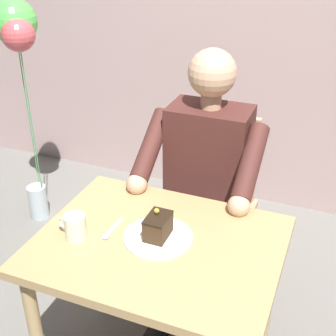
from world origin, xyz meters
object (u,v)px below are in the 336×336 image
(cake_slice, at_px, (158,226))
(coffee_cup, at_px, (75,226))
(chair, at_px, (212,197))
(dining_table, at_px, (159,264))
(seated_person, at_px, (202,186))
(dessert_spoon, at_px, (110,232))
(balloon_display, at_px, (19,51))

(cake_slice, height_order, coffee_cup, cake_slice)
(chair, bearing_deg, dining_table, 90.00)
(dining_table, distance_m, cake_slice, 0.16)
(seated_person, relative_size, cake_slice, 11.31)
(dessert_spoon, relative_size, balloon_display, 0.11)
(chair, relative_size, cake_slice, 8.09)
(chair, xyz_separation_m, coffee_cup, (0.29, 0.77, 0.26))
(dining_table, distance_m, seated_person, 0.51)
(coffee_cup, bearing_deg, balloon_display, -45.83)
(balloon_display, bearing_deg, coffee_cup, 134.17)
(dining_table, distance_m, coffee_cup, 0.34)
(chair, height_order, balloon_display, balloon_display)
(cake_slice, distance_m, balloon_display, 1.49)
(balloon_display, bearing_deg, seated_person, 164.00)
(chair, xyz_separation_m, cake_slice, (0.01, 0.66, 0.27))
(coffee_cup, distance_m, balloon_display, 1.35)
(dining_table, height_order, balloon_display, balloon_display)
(coffee_cup, xyz_separation_m, dessert_spoon, (-0.10, -0.07, -0.04))
(seated_person, distance_m, balloon_display, 1.32)
(dessert_spoon, xyz_separation_m, balloon_display, (1.02, -0.87, 0.36))
(coffee_cup, relative_size, balloon_display, 0.08)
(coffee_cup, bearing_deg, dining_table, -163.36)
(dining_table, xyz_separation_m, dessert_spoon, (0.19, 0.02, 0.11))
(coffee_cup, height_order, balloon_display, balloon_display)
(seated_person, bearing_deg, chair, -90.00)
(chair, bearing_deg, balloon_display, -8.22)
(coffee_cup, bearing_deg, cake_slice, -159.38)
(chair, height_order, seated_person, seated_person)
(seated_person, height_order, balloon_display, balloon_display)
(balloon_display, bearing_deg, dining_table, 144.57)
(dining_table, height_order, seated_person, seated_person)
(coffee_cup, bearing_deg, chair, -110.56)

